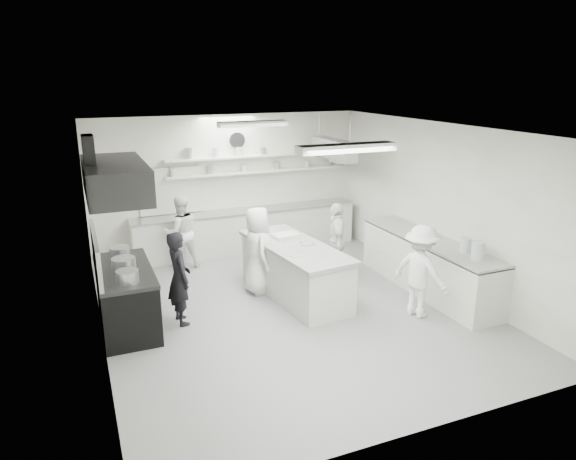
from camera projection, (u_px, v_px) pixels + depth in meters
name	position (u px, v px, depth m)	size (l,w,h in m)	color
floor	(290.00, 309.00, 8.89)	(6.00, 7.00, 0.02)	gray
ceiling	(290.00, 129.00, 8.02)	(6.00, 7.00, 0.02)	white
wall_back	(229.00, 184.00, 11.55)	(6.00, 0.04, 3.00)	silver
wall_front	(422.00, 310.00, 5.36)	(6.00, 0.04, 3.00)	silver
wall_left	(94.00, 246.00, 7.35)	(0.04, 7.00, 3.00)	silver
wall_right	(441.00, 206.00, 9.56)	(0.04, 7.00, 3.00)	silver
stove	(127.00, 299.00, 8.15)	(0.80, 1.80, 0.90)	black
exhaust_hood	(115.00, 179.00, 7.61)	(0.85, 2.00, 0.50)	#252526
back_counter	(247.00, 231.00, 11.69)	(5.00, 0.60, 0.92)	silver
shelf_lower	(261.00, 171.00, 11.62)	(4.20, 0.26, 0.04)	silver
shelf_upper	(260.00, 155.00, 11.52)	(4.20, 0.26, 0.04)	silver
pass_through_window	(170.00, 191.00, 11.07)	(1.30, 0.04, 1.00)	black
wall_clock	(237.00, 140.00, 11.32)	(0.32, 0.32, 0.05)	white
right_counter	(428.00, 265.00, 9.55)	(0.74, 3.30, 0.94)	silver
pot_rack	(333.00, 149.00, 11.09)	(0.30, 1.60, 0.40)	#ACADAF
light_fixture_front	(347.00, 148.00, 6.45)	(1.30, 0.25, 0.10)	silver
light_fixture_rear	(252.00, 124.00, 9.64)	(1.30, 0.25, 0.10)	silver
prep_island	(295.00, 272.00, 9.29)	(0.91, 2.45, 0.90)	silver
stove_pot	(124.00, 266.00, 7.88)	(0.35, 0.35, 0.26)	#ACADAF
cook_stove	(179.00, 278.00, 8.18)	(0.55, 0.36, 1.51)	black
cook_back	(181.00, 232.00, 10.58)	(0.73, 0.57, 1.51)	white
cook_island_left	(258.00, 250.00, 9.37)	(0.77, 0.50, 1.58)	white
cook_island_right	(336.00, 241.00, 10.06)	(0.88, 0.36, 1.49)	white
cook_right	(420.00, 271.00, 8.42)	(0.99, 0.57, 1.54)	white
bowl_island_a	(307.00, 245.00, 9.20)	(0.25, 0.25, 0.06)	#ACADAF
bowl_island_b	(296.00, 257.00, 8.59)	(0.21, 0.21, 0.07)	silver
bowl_right	(423.00, 240.00, 9.34)	(0.22, 0.22, 0.05)	silver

